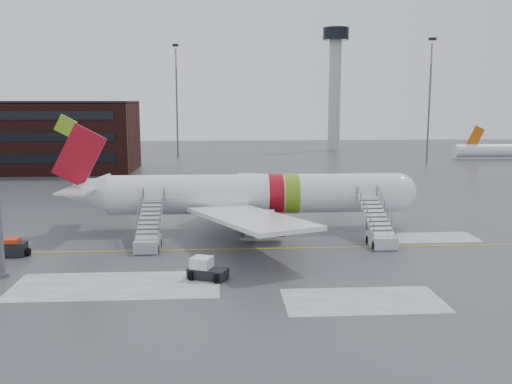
{
  "coord_description": "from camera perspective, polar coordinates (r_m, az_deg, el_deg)",
  "views": [
    {
      "loc": [
        1.07,
        -47.73,
        12.46
      ],
      "look_at": [
        4.45,
        4.48,
        4.0
      ],
      "focal_mm": 40.0,
      "sensor_mm": 36.0,
      "label": 1
    }
  ],
  "objects": [
    {
      "name": "airstair_aft",
      "position": [
        49.39,
        -10.68,
        -4.32
      ],
      "size": [
        2.05,
        7.7,
        3.48
      ],
      "color": "#A1A4A8",
      "rests_on": "ground"
    },
    {
      "name": "ground",
      "position": [
        49.34,
        -4.85,
        -5.48
      ],
      "size": [
        260.0,
        260.0,
        0.0
      ],
      "primitive_type": "plane",
      "color": "#494C4F",
      "rests_on": "ground"
    },
    {
      "name": "baggage_tractor",
      "position": [
        50.21,
        -23.19,
        -5.22
      ],
      "size": [
        2.81,
        1.39,
        1.45
      ],
      "color": "black",
      "rests_on": "ground"
    },
    {
      "name": "airliner",
      "position": [
        55.01,
        -1.12,
        -0.28
      ],
      "size": [
        35.03,
        32.97,
        11.18
      ],
      "color": "white",
      "rests_on": "ground"
    },
    {
      "name": "control_tower",
      "position": [
        145.77,
        7.91,
        11.58
      ],
      "size": [
        6.4,
        6.4,
        30.0
      ],
      "color": "#B2B5BA",
      "rests_on": "ground"
    },
    {
      "name": "light_mast_far_n",
      "position": [
        126.06,
        -7.95,
        9.73
      ],
      "size": [
        1.2,
        1.2,
        24.25
      ],
      "color": "#595B60",
      "rests_on": "ground"
    },
    {
      "name": "pushback_tug",
      "position": [
        40.64,
        -5.05,
        -7.71
      ],
      "size": [
        3.02,
        2.7,
        1.53
      ],
      "color": "black",
      "rests_on": "ground"
    },
    {
      "name": "light_mast_far_ne",
      "position": [
        117.12,
        16.99,
        9.47
      ],
      "size": [
        1.2,
        1.2,
        24.25
      ],
      "color": "#595B60",
      "rests_on": "ground"
    },
    {
      "name": "airstair_fwd",
      "position": [
        50.94,
        12.22,
        -3.95
      ],
      "size": [
        2.05,
        7.7,
        3.48
      ],
      "color": "silver",
      "rests_on": "ground"
    }
  ]
}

